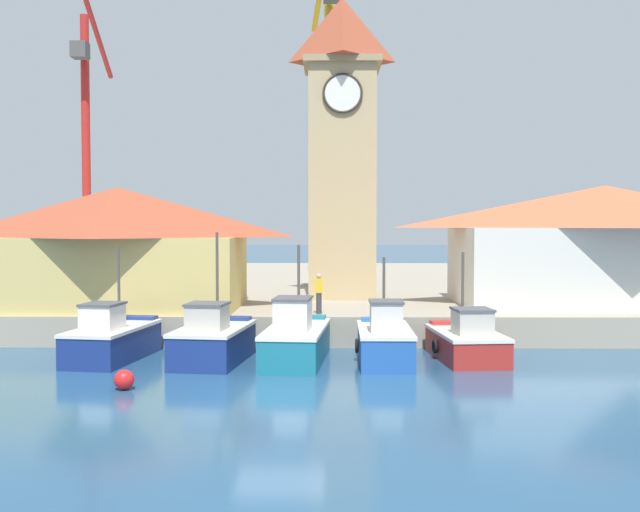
% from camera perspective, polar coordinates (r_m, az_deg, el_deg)
% --- Properties ---
extents(ground_plane, '(300.00, 300.00, 0.00)m').
position_cam_1_polar(ground_plane, '(21.39, -3.07, -10.59)').
color(ground_plane, navy).
extents(quay_wharf, '(120.00, 40.00, 1.21)m').
position_cam_1_polar(quay_wharf, '(49.08, -0.90, -2.47)').
color(quay_wharf, '#9E937F').
rests_on(quay_wharf, ground).
extents(fishing_boat_far_left, '(2.60, 4.80, 3.98)m').
position_cam_1_polar(fishing_boat_far_left, '(27.66, -15.56, -6.12)').
color(fishing_boat_far_left, navy).
rests_on(fishing_boat_far_left, ground).
extents(fishing_boat_left_outer, '(2.64, 4.49, 4.53)m').
position_cam_1_polar(fishing_boat_left_outer, '(26.45, -8.15, -6.39)').
color(fishing_boat_left_outer, navy).
rests_on(fishing_boat_left_outer, ground).
extents(fishing_boat_left_inner, '(2.40, 5.37, 4.08)m').
position_cam_1_polar(fishing_boat_left_inner, '(26.27, -1.84, -6.37)').
color(fishing_boat_left_inner, '#196B7F').
rests_on(fishing_boat_left_inner, ground).
extents(fishing_boat_mid_left, '(1.95, 4.36, 3.65)m').
position_cam_1_polar(fishing_boat_mid_left, '(26.21, 4.95, -6.45)').
color(fishing_boat_mid_left, '#2356A8').
rests_on(fishing_boat_mid_left, ground).
extents(fishing_boat_center, '(2.46, 4.41, 3.81)m').
position_cam_1_polar(fishing_boat_center, '(27.18, 11.11, -6.41)').
color(fishing_boat_center, '#AD2823').
rests_on(fishing_boat_center, ground).
extents(clock_tower, '(3.70, 3.70, 16.20)m').
position_cam_1_polar(clock_tower, '(36.97, 1.68, 8.83)').
color(clock_tower, tan).
rests_on(clock_tower, quay_wharf).
extents(warehouse_left, '(10.91, 6.40, 5.20)m').
position_cam_1_polar(warehouse_left, '(33.43, -15.17, 0.74)').
color(warehouse_left, tan).
rests_on(warehouse_left, quay_wharf).
extents(warehouse_right, '(13.36, 7.19, 5.33)m').
position_cam_1_polar(warehouse_right, '(35.74, 20.88, 0.86)').
color(warehouse_right, silver).
rests_on(warehouse_right, quay_wharf).
extents(port_crane_near, '(2.21, 9.31, 20.33)m').
position_cam_1_polar(port_crane_near, '(44.27, 0.66, 7.92)').
color(port_crane_near, '#976E11').
rests_on(port_crane_near, quay_wharf).
extents(port_crane_far, '(2.00, 9.94, 18.68)m').
position_cam_1_polar(port_crane_far, '(51.88, -17.30, 6.01)').
color(port_crane_far, maroon).
rests_on(port_crane_far, quay_wharf).
extents(mooring_buoy, '(0.59, 0.59, 0.59)m').
position_cam_1_polar(mooring_buoy, '(22.77, -14.70, -9.10)').
color(mooring_buoy, red).
rests_on(mooring_buoy, ground).
extents(dock_worker_near_tower, '(0.34, 0.22, 1.62)m').
position_cam_1_polar(dock_worker_near_tower, '(30.09, -0.08, -2.83)').
color(dock_worker_near_tower, '#33333D').
rests_on(dock_worker_near_tower, quay_wharf).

